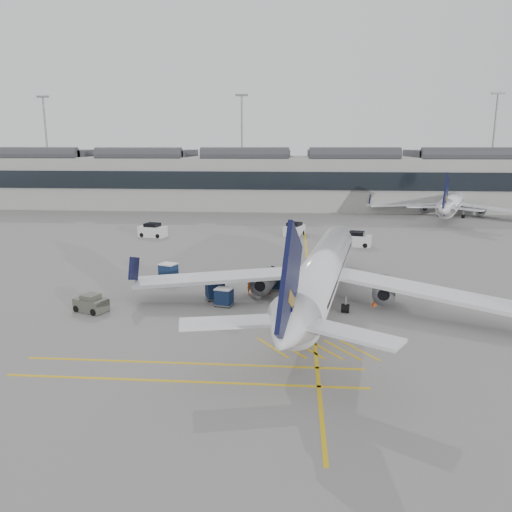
# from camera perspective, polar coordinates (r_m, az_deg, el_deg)

# --- Properties ---
(ground) EXTENTS (220.00, 220.00, 0.00)m
(ground) POSITION_cam_1_polar(r_m,az_deg,el_deg) (42.63, -7.19, -6.34)
(ground) COLOR gray
(ground) RESTS_ON ground
(terminal) EXTENTS (200.00, 20.45, 12.40)m
(terminal) POSITION_cam_1_polar(r_m,az_deg,el_deg) (111.92, 0.21, 8.81)
(terminal) COLOR #9E9E99
(terminal) RESTS_ON ground
(light_masts) EXTENTS (113.00, 0.60, 25.45)m
(light_masts) POSITION_cam_1_polar(r_m,az_deg,el_deg) (125.81, -0.06, 13.05)
(light_masts) COLOR slate
(light_masts) RESTS_ON ground
(apron_markings) EXTENTS (0.25, 60.00, 0.01)m
(apron_markings) POSITION_cam_1_polar(r_m,az_deg,el_deg) (51.34, 6.11, -2.98)
(apron_markings) COLOR gold
(apron_markings) RESTS_ON ground
(airliner_main) EXTENTS (33.01, 36.36, 9.73)m
(airliner_main) POSITION_cam_1_polar(r_m,az_deg,el_deg) (43.76, 7.46, -1.92)
(airliner_main) COLOR white
(airliner_main) RESTS_ON ground
(airliner_far) EXTENTS (29.40, 32.52, 9.14)m
(airliner_far) POSITION_cam_1_polar(r_m,az_deg,el_deg) (104.02, 21.57, 5.71)
(airliner_far) COLOR white
(airliner_far) RESTS_ON ground
(belt_loader) EXTENTS (5.06, 2.02, 2.04)m
(belt_loader) POSITION_cam_1_polar(r_m,az_deg,el_deg) (49.22, 2.36, -2.90)
(belt_loader) COLOR silver
(belt_loader) RESTS_ON ground
(baggage_cart_a) EXTENTS (1.82, 1.65, 1.59)m
(baggage_cart_a) POSITION_cam_1_polar(r_m,az_deg,el_deg) (48.23, 2.36, -2.91)
(baggage_cart_a) COLOR gray
(baggage_cart_a) RESTS_ON ground
(baggage_cart_b) EXTENTS (1.78, 1.58, 1.60)m
(baggage_cart_b) POSITION_cam_1_polar(r_m,az_deg,el_deg) (43.62, -3.68, -4.63)
(baggage_cart_b) COLOR gray
(baggage_cart_b) RESTS_ON ground
(baggage_cart_c) EXTENTS (2.12, 1.93, 1.83)m
(baggage_cart_c) POSITION_cam_1_polar(r_m,az_deg,el_deg) (52.12, -9.98, -1.76)
(baggage_cart_c) COLOR gray
(baggage_cart_c) RESTS_ON ground
(baggage_cart_d) EXTENTS (2.11, 1.95, 1.79)m
(baggage_cart_d) POSITION_cam_1_polar(r_m,az_deg,el_deg) (45.41, -4.71, -3.81)
(baggage_cart_d) COLOR gray
(baggage_cart_d) RESTS_ON ground
(ramp_agent_a) EXTENTS (0.83, 0.78, 1.92)m
(ramp_agent_a) POSITION_cam_1_polar(r_m,az_deg,el_deg) (46.89, -0.65, -3.23)
(ramp_agent_a) COLOR #F2580C
(ramp_agent_a) RESTS_ON ground
(ramp_agent_b) EXTENTS (0.92, 0.72, 1.87)m
(ramp_agent_b) POSITION_cam_1_polar(r_m,az_deg,el_deg) (47.00, 1.16, -3.22)
(ramp_agent_b) COLOR #EA540C
(ramp_agent_b) RESTS_ON ground
(pushback_tug) EXTENTS (3.07, 2.50, 1.49)m
(pushback_tug) POSITION_cam_1_polar(r_m,az_deg,el_deg) (44.42, -18.32, -5.21)
(pushback_tug) COLOR #4A4D42
(pushback_tug) RESTS_ON ground
(safety_cone_nose) EXTENTS (0.32, 0.32, 0.44)m
(safety_cone_nose) POSITION_cam_1_polar(r_m,az_deg,el_deg) (65.75, 3.41, 0.76)
(safety_cone_nose) COLOR #F24C0A
(safety_cone_nose) RESTS_ON ground
(safety_cone_engine) EXTENTS (0.40, 0.40, 0.56)m
(safety_cone_engine) POSITION_cam_1_polar(r_m,az_deg,el_deg) (44.84, 13.35, -5.24)
(safety_cone_engine) COLOR #F24C0A
(safety_cone_engine) RESTS_ON ground
(service_van_left) EXTENTS (4.42, 2.94, 2.08)m
(service_van_left) POSITION_cam_1_polar(r_m,az_deg,el_deg) (77.24, -11.73, 2.86)
(service_van_left) COLOR silver
(service_van_left) RESTS_ON ground
(service_van_mid) EXTENTS (3.42, 4.46, 2.05)m
(service_van_mid) POSITION_cam_1_polar(r_m,az_deg,el_deg) (76.77, 4.39, 3.02)
(service_van_mid) COLOR silver
(service_van_mid) RESTS_ON ground
(service_van_right) EXTENTS (4.32, 2.88, 2.03)m
(service_van_right) POSITION_cam_1_polar(r_m,az_deg,el_deg) (70.08, 11.40, 1.85)
(service_van_right) COLOR silver
(service_van_right) RESTS_ON ground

